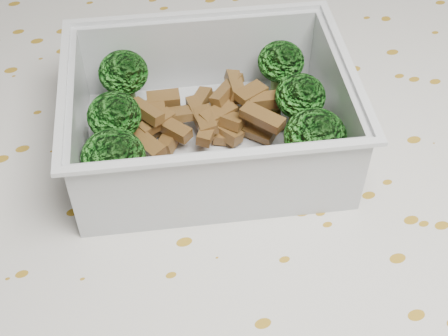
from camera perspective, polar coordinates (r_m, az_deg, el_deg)
name	(u,v)px	position (r m, az deg, el deg)	size (l,w,h in m)	color
dining_table	(217,272)	(0.46, -0.62, -9.48)	(1.40, 0.90, 0.75)	brown
tablecloth	(217,230)	(0.41, -0.67, -5.65)	(1.46, 0.96, 0.19)	silver
lunch_container	(210,125)	(0.39, -1.33, 3.99)	(0.20, 0.17, 0.06)	silver
broccoli_florets	(207,113)	(0.39, -1.57, 5.04)	(0.16, 0.13, 0.04)	#608C3F
meat_pile	(211,116)	(0.41, -1.23, 4.76)	(0.10, 0.07, 0.03)	brown
sausage	(223,173)	(0.37, -0.05, -0.46)	(0.15, 0.05, 0.02)	#B94627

